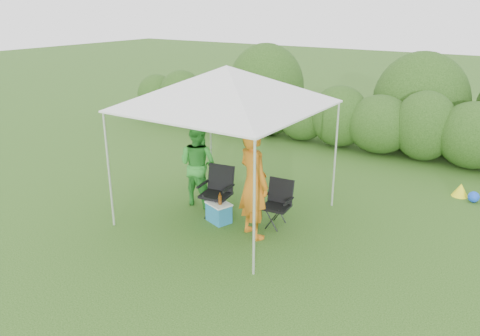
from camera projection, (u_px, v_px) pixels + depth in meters
The scene contains 10 objects.
ground at pixel (212, 224), 8.58m from camera, with size 70.00×70.00×0.00m, color #36601E.
hedge at pixel (343, 118), 12.99m from camera, with size 15.32×1.53×1.80m.
canopy at pixel (227, 87), 8.16m from camera, with size 3.10×3.10×2.83m.
chair_right at pixel (278, 200), 8.44m from camera, with size 0.56×0.52×0.85m.
chair_left at pixel (218, 188), 8.86m from camera, with size 0.65×0.60×0.95m.
man at pixel (254, 183), 7.88m from camera, with size 0.71×0.47×1.95m, color #BE6515.
woman at pixel (198, 164), 9.23m from camera, with size 0.81×0.63×1.67m, color green.
cooler at pixel (219, 212), 8.64m from camera, with size 0.53×0.46×0.38m.
bottle at pixel (220, 199), 8.48m from camera, with size 0.06×0.06×0.23m, color #592D0C.
lawn_toy at pixel (464, 192), 9.73m from camera, with size 0.56×0.47×0.28m.
Camera 1 is at (4.67, -6.21, 3.84)m, focal length 35.00 mm.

